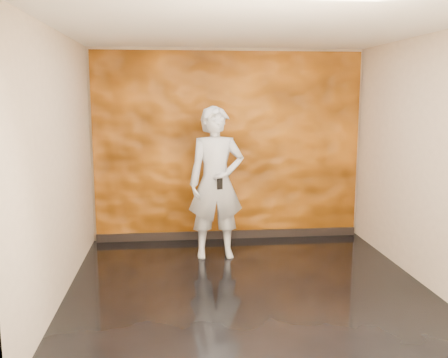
# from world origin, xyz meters

# --- Properties ---
(room) EXTENTS (4.02, 4.02, 2.81)m
(room) POSITION_xyz_m (0.00, 0.00, 1.40)
(room) COLOR black
(room) RESTS_ON ground
(feature_wall) EXTENTS (3.90, 0.06, 2.75)m
(feature_wall) POSITION_xyz_m (0.00, 1.96, 1.38)
(feature_wall) COLOR orange
(feature_wall) RESTS_ON ground
(baseboard) EXTENTS (3.90, 0.04, 0.12)m
(baseboard) POSITION_xyz_m (0.00, 1.92, 0.06)
(baseboard) COLOR black
(baseboard) RESTS_ON ground
(man) EXTENTS (0.74, 0.50, 1.99)m
(man) POSITION_xyz_m (-0.26, 1.11, 1.00)
(man) COLOR #9399A1
(man) RESTS_ON ground
(phone) EXTENTS (0.08, 0.04, 0.14)m
(phone) POSITION_xyz_m (-0.24, 0.81, 1.04)
(phone) COLOR black
(phone) RESTS_ON man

